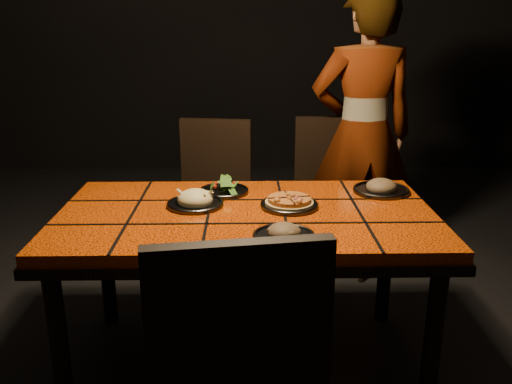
{
  "coord_description": "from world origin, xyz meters",
  "views": [
    {
      "loc": [
        -0.0,
        -2.18,
        1.53
      ],
      "look_at": [
        0.04,
        0.05,
        0.82
      ],
      "focal_mm": 38.0,
      "sensor_mm": 36.0,
      "label": 1
    }
  ],
  "objects_px": {
    "dining_table": "(246,228)",
    "chair_far_right": "(330,184)",
    "chair_far_left": "(213,190)",
    "diner": "(362,134)",
    "chair_near": "(235,372)",
    "plate_pizza": "(289,203)",
    "plate_pasta": "(195,201)"
  },
  "relations": [
    {
      "from": "dining_table",
      "to": "chair_far_right",
      "type": "distance_m",
      "value": 1.2
    },
    {
      "from": "chair_far_right",
      "to": "chair_far_left",
      "type": "bearing_deg",
      "value": -170.93
    },
    {
      "from": "diner",
      "to": "chair_far_right",
      "type": "bearing_deg",
      "value": -15.25
    },
    {
      "from": "dining_table",
      "to": "chair_near",
      "type": "xyz_separation_m",
      "value": [
        -0.03,
        -0.89,
        -0.08
      ]
    },
    {
      "from": "dining_table",
      "to": "plate_pizza",
      "type": "bearing_deg",
      "value": 14.54
    },
    {
      "from": "chair_near",
      "to": "plate_pasta",
      "type": "bearing_deg",
      "value": -87.0
    },
    {
      "from": "chair_far_right",
      "to": "plate_pasta",
      "type": "height_order",
      "value": "chair_far_right"
    },
    {
      "from": "chair_near",
      "to": "chair_far_left",
      "type": "distance_m",
      "value": 1.84
    },
    {
      "from": "dining_table",
      "to": "chair_far_right",
      "type": "height_order",
      "value": "chair_far_right"
    },
    {
      "from": "dining_table",
      "to": "plate_pasta",
      "type": "xyz_separation_m",
      "value": [
        -0.22,
        0.07,
        0.1
      ]
    },
    {
      "from": "chair_far_left",
      "to": "plate_pasta",
      "type": "relative_size",
      "value": 3.86
    },
    {
      "from": "chair_near",
      "to": "dining_table",
      "type": "bearing_deg",
      "value": -100.39
    },
    {
      "from": "diner",
      "to": "plate_pasta",
      "type": "height_order",
      "value": "diner"
    },
    {
      "from": "chair_far_left",
      "to": "plate_pasta",
      "type": "xyz_separation_m",
      "value": [
        -0.02,
        -0.88,
        0.22
      ]
    },
    {
      "from": "chair_far_right",
      "to": "dining_table",
      "type": "bearing_deg",
      "value": -116.51
    },
    {
      "from": "dining_table",
      "to": "plate_pizza",
      "type": "relative_size",
      "value": 6.41
    },
    {
      "from": "dining_table",
      "to": "chair_far_right",
      "type": "relative_size",
      "value": 1.7
    },
    {
      "from": "dining_table",
      "to": "chair_far_left",
      "type": "bearing_deg",
      "value": 101.98
    },
    {
      "from": "chair_near",
      "to": "plate_pizza",
      "type": "bearing_deg",
      "value": -111.49
    },
    {
      "from": "chair_far_right",
      "to": "plate_pasta",
      "type": "relative_size",
      "value": 3.83
    },
    {
      "from": "chair_near",
      "to": "chair_far_left",
      "type": "xyz_separation_m",
      "value": [
        -0.17,
        1.84,
        -0.04
      ]
    },
    {
      "from": "dining_table",
      "to": "plate_pasta",
      "type": "height_order",
      "value": "plate_pasta"
    },
    {
      "from": "plate_pizza",
      "to": "plate_pasta",
      "type": "xyz_separation_m",
      "value": [
        -0.41,
        0.02,
        0.0
      ]
    },
    {
      "from": "chair_far_left",
      "to": "chair_far_right",
      "type": "relative_size",
      "value": 1.01
    },
    {
      "from": "dining_table",
      "to": "plate_pizza",
      "type": "xyz_separation_m",
      "value": [
        0.19,
        0.05,
        0.1
      ]
    },
    {
      "from": "dining_table",
      "to": "plate_pizza",
      "type": "distance_m",
      "value": 0.22
    },
    {
      "from": "plate_pizza",
      "to": "diner",
      "type": "bearing_deg",
      "value": 62.25
    },
    {
      "from": "chair_near",
      "to": "chair_far_right",
      "type": "height_order",
      "value": "chair_near"
    },
    {
      "from": "chair_far_right",
      "to": "diner",
      "type": "height_order",
      "value": "diner"
    },
    {
      "from": "dining_table",
      "to": "chair_far_left",
      "type": "relative_size",
      "value": 1.68
    },
    {
      "from": "plate_pizza",
      "to": "plate_pasta",
      "type": "height_order",
      "value": "plate_pasta"
    },
    {
      "from": "chair_near",
      "to": "plate_pizza",
      "type": "height_order",
      "value": "chair_near"
    }
  ]
}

